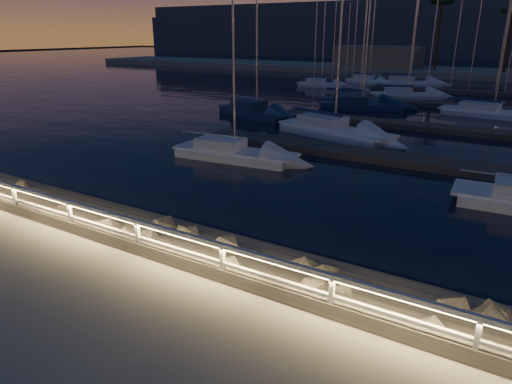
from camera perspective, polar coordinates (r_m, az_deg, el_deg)
ground at (r=12.68m, az=-7.89°, el=-9.67°), size 400.00×400.00×0.00m
harbor_water at (r=40.95m, az=21.06°, el=8.09°), size 400.00×440.00×0.60m
guard_rail at (r=12.37m, az=-8.31°, el=-6.45°), size 44.11×0.12×1.06m
floating_docks at (r=42.11m, az=21.51°, el=9.10°), size 22.00×36.00×0.40m
far_shore at (r=83.05m, az=27.09°, el=13.26°), size 160.00×14.00×5.20m
palm_left at (r=81.99m, az=22.25°, el=20.80°), size 3.00×3.00×11.20m
distant_hills at (r=145.16m, az=20.81°, el=17.59°), size 230.00×37.50×18.00m
sailboat_a at (r=38.96m, az=-0.11°, el=10.10°), size 8.21×4.64×13.58m
sailboat_b at (r=25.62m, az=-3.03°, el=5.07°), size 7.31×2.82×12.17m
sailboat_e at (r=46.00m, az=12.58°, el=11.05°), size 7.71×2.58×13.04m
sailboat_f at (r=31.80m, az=9.48°, el=7.74°), size 8.90×4.80×14.63m
sailboat_i at (r=61.51m, az=8.05°, el=13.25°), size 6.58×2.63×10.97m
sailboat_j at (r=43.96m, az=12.87°, el=10.64°), size 8.11×4.69×13.37m
sailboat_k at (r=52.97m, az=18.15°, el=11.55°), size 7.82×4.94×12.93m
sailboat_l at (r=43.59m, az=27.23°, el=8.91°), size 8.64×3.39×14.24m
sailboat_m at (r=66.47m, az=13.81°, el=13.35°), size 7.10×4.33×11.80m
sailboat_n at (r=65.09m, az=18.46°, el=12.85°), size 8.60×5.56×14.32m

